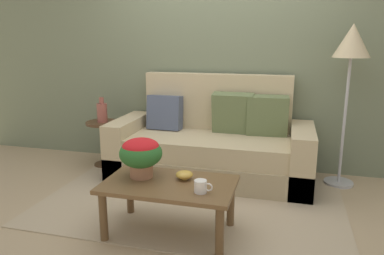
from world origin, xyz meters
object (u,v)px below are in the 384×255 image
Objects in this scene: couch at (212,146)px; table_vase at (102,112)px; snack_bowl at (184,175)px; potted_plant at (141,153)px; coffee_mug at (201,186)px; coffee_table at (169,191)px; side_table at (103,135)px; floor_lamp at (351,52)px.

couch is 1.35m from table_vase.
table_vase is at bearing 138.13° from snack_bowl.
potted_plant is 2.51× the size of coffee_mug.
potted_plant is at bearing 166.32° from coffee_table.
side_table is 2.84m from floor_lamp.
potted_plant is 0.38m from snack_bowl.
potted_plant reaches higher than coffee_mug.
snack_bowl is 1.82m from table_vase.
side_table is (-1.26, 1.32, 0.02)m from coffee_table.
snack_bowl is at bearing -134.54° from floor_lamp.
snack_bowl is at bearing -42.02° from side_table.
coffee_mug is (0.53, -0.18, -0.15)m from potted_plant.
snack_bowl is at bearing 5.47° from potted_plant.
couch is 1.45m from coffee_mug.
coffee_mug is at bearing -23.12° from coffee_table.
potted_plant is 1.16× the size of table_vase.
couch is 15.81× the size of snack_bowl.
floor_lamp is (1.40, 1.42, 1.01)m from coffee_table.
floor_lamp is 4.85× the size of potted_plant.
couch is 1.31m from coffee_table.
table_vase is (0.01, -0.01, 0.29)m from side_table.
coffee_mug is at bearing -126.05° from floor_lamp.
side_table is at bearing 128.87° from potted_plant.
snack_bowl is (1.36, -1.22, 0.09)m from side_table.
coffee_mug is (1.54, -1.44, 0.10)m from side_table.
table_vase reaches higher than snack_bowl.
snack_bowl is (0.34, 0.03, -0.16)m from potted_plant.
floor_lamp is at bearing 39.49° from potted_plant.
table_vase is at bearing -177.49° from floor_lamp.
coffee_mug is at bearing -49.08° from snack_bowl.
floor_lamp is at bearing 45.42° from coffee_table.
couch is 6.32× the size of potted_plant.
coffee_table is 7.43× the size of snack_bowl.
coffee_table is 2.23m from floor_lamp.
table_vase is (-2.65, -0.12, -0.71)m from floor_lamp.
table_vase is at bearing -179.85° from couch.
couch is at bearing -175.19° from floor_lamp.
floor_lamp reaches higher than coffee_table.
floor_lamp is 2.26m from potted_plant.
coffee_mug is (0.28, -0.12, 0.11)m from coffee_table.
floor_lamp reaches higher than couch.
floor_lamp is at bearing 53.95° from coffee_mug.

